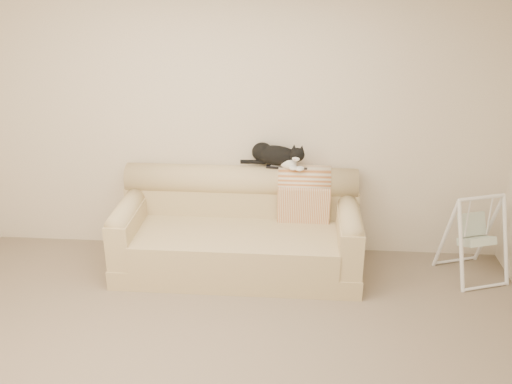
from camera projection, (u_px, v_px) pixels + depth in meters
ground_plane at (210, 383)px, 3.90m from camera, size 5.00×5.00×0.00m
room_shell at (202, 175)px, 3.31m from camera, size 5.04×4.04×2.60m
sofa at (239, 232)px, 5.25m from camera, size 2.20×0.93×0.90m
remote_a at (276, 167)px, 5.23m from camera, size 0.18×0.07×0.03m
remote_b at (298, 168)px, 5.20m from camera, size 0.17×0.06×0.02m
tuxedo_cat at (277, 155)px, 5.21m from camera, size 0.61×0.38×0.24m
throw_blanket at (304, 187)px, 5.27m from camera, size 0.48×0.38×0.58m
baby_swing at (475, 236)px, 5.07m from camera, size 0.62×0.64×0.79m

